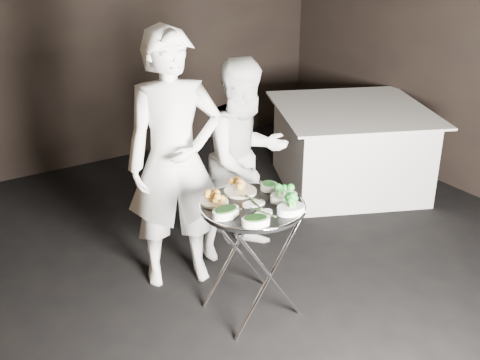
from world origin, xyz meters
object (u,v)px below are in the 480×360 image
waiter_right (246,159)px  dining_table (350,147)px  serving_tray (252,206)px  waiter_left (174,161)px  tray_stand (252,254)px

waiter_right → dining_table: size_ratio=1.11×
serving_tray → waiter_left: size_ratio=0.37×
serving_tray → waiter_right: (0.43, 0.75, -0.02)m
waiter_right → dining_table: (1.57, 0.50, -0.39)m
tray_stand → waiter_left: bearing=108.0°
dining_table → serving_tray: bearing=-148.2°
waiter_left → dining_table: 2.36m
serving_tray → waiter_right: 0.86m
dining_table → tray_stand: bearing=-148.2°
waiter_left → dining_table: (2.23, 0.57, -0.54)m
waiter_right → dining_table: bearing=15.2°
tray_stand → waiter_right: size_ratio=0.51×
waiter_left → waiter_right: 0.67m
serving_tray → tray_stand: bearing=45.0°
waiter_left → waiter_right: (0.65, 0.07, -0.15)m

